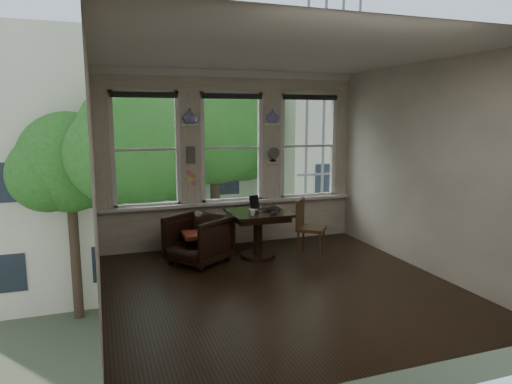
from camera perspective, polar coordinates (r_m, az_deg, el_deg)
name	(u,v)px	position (r m, az deg, el deg)	size (l,w,h in m)	color
ground	(280,286)	(6.20, 2.97, -11.66)	(4.50, 4.50, 0.00)	black
ceiling	(282,53)	(5.84, 3.23, 16.98)	(4.50, 4.50, 0.00)	silver
wall_back	(231,159)	(7.95, -3.09, 4.12)	(4.50, 4.50, 0.00)	silver
wall_front	(385,207)	(3.88, 15.83, -1.76)	(4.50, 4.50, 0.00)	silver
wall_left	(94,183)	(5.40, -19.57, 1.12)	(4.50, 4.50, 0.00)	silver
wall_right	(425,168)	(7.00, 20.41, 2.84)	(4.50, 4.50, 0.00)	silver
window_left	(146,150)	(7.66, -13.62, 5.18)	(1.10, 0.12, 1.90)	white
window_center	(231,148)	(7.94, -3.10, 5.56)	(1.10, 0.12, 1.90)	white
window_right	(307,146)	(8.45, 6.43, 5.75)	(1.10, 0.12, 1.90)	white
shelf_left	(190,125)	(7.65, -8.19, 8.34)	(0.26, 0.16, 0.03)	white
shelf_right	(273,124)	(8.06, 2.08, 8.47)	(0.26, 0.16, 0.03)	white
intercom	(191,155)	(7.70, -8.15, 4.62)	(0.14, 0.06, 0.28)	#59544F
sticky_notes	(191,176)	(7.74, -8.10, 2.04)	(0.16, 0.01, 0.24)	pink
desk_fan	(273,157)	(8.07, 2.11, 4.42)	(0.20, 0.20, 0.24)	#59544F
vase_left	(190,116)	(7.65, -8.22, 9.38)	(0.24, 0.24, 0.25)	silver
vase_right	(273,116)	(8.06, 2.09, 9.46)	(0.24, 0.24, 0.25)	silver
table	(258,234)	(7.30, 0.24, -5.32)	(0.90, 0.90, 0.75)	black
armchair_left	(198,239)	(7.07, -7.22, -5.88)	(0.80, 0.83, 0.75)	black
cushion_red	(198,235)	(7.05, -7.23, -5.30)	(0.45, 0.45, 0.06)	maroon
side_chair_right	(311,228)	(7.40, 6.94, -4.50)	(0.42, 0.42, 0.92)	#462A19
laptop	(269,210)	(7.25, 1.63, -2.26)	(0.37, 0.24, 0.03)	black
mug	(252,212)	(6.91, -0.47, -2.56)	(0.10, 0.10, 0.09)	white
drinking_glass	(274,210)	(7.02, 2.24, -2.32)	(0.14, 0.14, 0.11)	white
tablet	(254,202)	(7.39, -0.21, -1.27)	(0.16, 0.02, 0.22)	black
papers	(259,209)	(7.38, 0.40, -2.14)	(0.22, 0.30, 0.00)	silver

